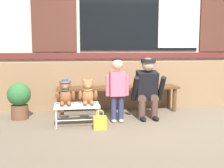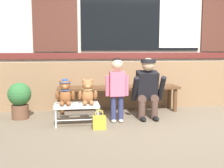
{
  "view_description": "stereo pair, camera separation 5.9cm",
  "coord_description": "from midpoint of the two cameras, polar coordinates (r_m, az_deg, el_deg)",
  "views": [
    {
      "loc": [
        -1.42,
        -3.58,
        1.09
      ],
      "look_at": [
        -0.77,
        0.57,
        0.55
      ],
      "focal_mm": 44.16,
      "sensor_mm": 36.0,
      "label": 1
    },
    {
      "loc": [
        -1.36,
        -3.59,
        1.09
      ],
      "look_at": [
        -0.77,
        0.57,
        0.55
      ],
      "focal_mm": 44.16,
      "sensor_mm": 36.0,
      "label": 2
    }
  ],
  "objects": [
    {
      "name": "ground_plane",
      "position": [
        4.0,
        11.98,
        -8.67
      ],
      "size": [
        60.0,
        60.0,
        0.0
      ],
      "primitive_type": "plane",
      "color": "#756651"
    },
    {
      "name": "brick_low_wall",
      "position": [
        5.24,
        6.57,
        -0.01
      ],
      "size": [
        7.59,
        0.25,
        0.85
      ],
      "primitive_type": "cube",
      "color": "#997551",
      "rests_on": "ground"
    },
    {
      "name": "shop_facade",
      "position": [
        5.74,
        5.39,
        13.9
      ],
      "size": [
        7.74,
        0.26,
        3.48
      ],
      "color": "silver",
      "rests_on": "ground"
    },
    {
      "name": "wooden_bench_long",
      "position": [
        4.77,
        0.98,
        -1.32
      ],
      "size": [
        2.1,
        0.4,
        0.44
      ],
      "color": "brown",
      "rests_on": "ground"
    },
    {
      "name": "small_display_bench",
      "position": [
        4.0,
        -7.69,
        -4.65
      ],
      "size": [
        0.64,
        0.36,
        0.3
      ],
      "color": "silver",
      "rests_on": "ground"
    },
    {
      "name": "teddy_bear_with_hat",
      "position": [
        3.96,
        -10.06,
        -1.77
      ],
      "size": [
        0.28,
        0.27,
        0.36
      ],
      "color": "#93562D",
      "rests_on": "small_display_bench"
    },
    {
      "name": "teddy_bear_plain",
      "position": [
        3.97,
        -5.43,
        -1.8
      ],
      "size": [
        0.28,
        0.26,
        0.36
      ],
      "color": "#A86B3D",
      "rests_on": "small_display_bench"
    },
    {
      "name": "child_standing",
      "position": [
        4.05,
        0.69,
        0.25
      ],
      "size": [
        0.35,
        0.18,
        0.96
      ],
      "color": "navy",
      "rests_on": "ground"
    },
    {
      "name": "adult_crouching",
      "position": [
        4.34,
        6.98,
        -0.82
      ],
      "size": [
        0.5,
        0.49,
        0.95
      ],
      "color": "brown",
      "rests_on": "ground"
    },
    {
      "name": "handbag_on_ground",
      "position": [
        3.79,
        -2.98,
        -7.91
      ],
      "size": [
        0.18,
        0.11,
        0.27
      ],
      "color": "gold",
      "rests_on": "ground"
    },
    {
      "name": "potted_plant",
      "position": [
        4.51,
        -19.01,
        -2.88
      ],
      "size": [
        0.36,
        0.36,
        0.57
      ],
      "color": "brown",
      "rests_on": "ground"
    }
  ]
}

